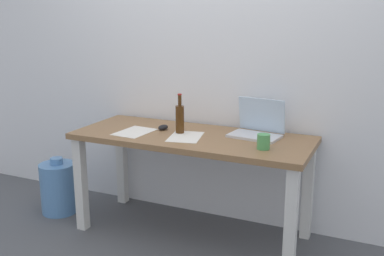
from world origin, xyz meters
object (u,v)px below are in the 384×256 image
desk (192,150)px  laptop_right (257,128)px  beer_bottle (180,118)px  water_cooler_jug (58,188)px  coffee_mug (263,142)px  computer_mouse (163,127)px

desk → laptop_right: 0.48m
beer_bottle → water_cooler_jug: (-1.03, -0.12, -0.64)m
beer_bottle → coffee_mug: (0.64, -0.13, -0.06)m
coffee_mug → laptop_right: bearing=113.6°
laptop_right → beer_bottle: 0.54m
beer_bottle → coffee_mug: beer_bottle is taller
coffee_mug → water_cooler_jug: coffee_mug is taller
beer_bottle → water_cooler_jug: beer_bottle is taller
computer_mouse → laptop_right: bearing=9.4°
laptop_right → water_cooler_jug: bearing=-170.0°
laptop_right → desk: bearing=-158.9°
beer_bottle → water_cooler_jug: bearing=-173.2°
computer_mouse → coffee_mug: (0.79, -0.17, 0.03)m
laptop_right → beer_bottle: (-0.52, -0.15, 0.05)m
water_cooler_jug → desk: bearing=5.6°
water_cooler_jug → computer_mouse: bearing=10.5°
laptop_right → computer_mouse: laptop_right is taller
laptop_right → beer_bottle: bearing=-163.8°
computer_mouse → coffee_mug: 0.81m
coffee_mug → water_cooler_jug: 1.76m
coffee_mug → water_cooler_jug: bearing=179.6°
beer_bottle → coffee_mug: size_ratio=2.96×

